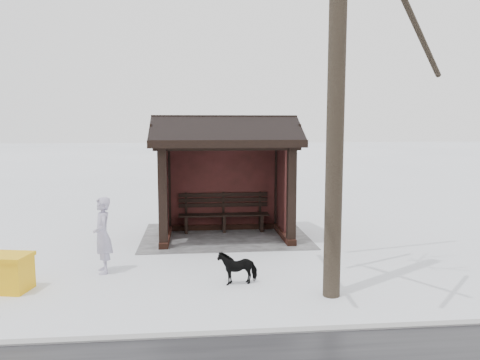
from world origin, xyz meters
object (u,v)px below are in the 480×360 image
pedestrian (103,235)px  dog (238,267)px  bus_shelter (225,152)px  grit_bin (5,272)px

pedestrian → dog: 2.71m
bus_shelter → dog: 4.02m
bus_shelter → pedestrian: bearing=46.8°
bus_shelter → grit_bin: bearing=41.5°
grit_bin → bus_shelter: bearing=-127.3°
pedestrian → dog: pedestrian is taller
dog → grit_bin: 4.04m
dog → bus_shelter: bearing=169.2°
pedestrian → dog: (-2.54, 0.84, -0.45)m
dog → pedestrian: bearing=-119.0°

